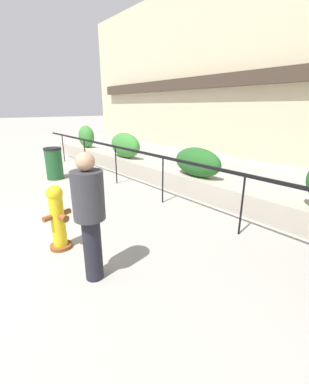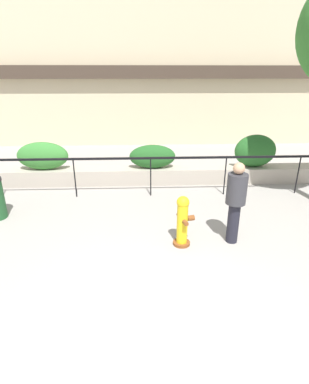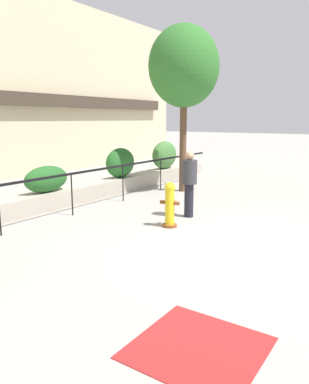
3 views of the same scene
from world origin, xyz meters
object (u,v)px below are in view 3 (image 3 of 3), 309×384
object	(u,v)px
hedge_bush_3	(120,163)
hedge_bush_4	(165,155)
hedge_bush_2	(46,179)
fire_hydrant	(170,204)
street_tree	(184,67)
pedestrian	(189,180)

from	to	relation	value
hedge_bush_3	hedge_bush_4	distance (m)	2.88
hedge_bush_4	hedge_bush_2	bearing A→B (deg)	180.00
hedge_bush_2	fire_hydrant	xyz separation A→B (m)	(0.46, -3.81, -0.32)
hedge_bush_4	street_tree	distance (m)	3.99
hedge_bush_2	hedge_bush_3	distance (m)	3.28
hedge_bush_2	fire_hydrant	world-z (taller)	hedge_bush_2
fire_hydrant	street_tree	bearing A→B (deg)	26.21
hedge_bush_4	pedestrian	size ratio (longest dim) A/B	0.86
hedge_bush_4	fire_hydrant	distance (m)	6.87
hedge_bush_3	pedestrian	bearing A→B (deg)	-115.11
fire_hydrant	pedestrian	world-z (taller)	pedestrian
fire_hydrant	pedestrian	bearing A→B (deg)	4.00
fire_hydrant	hedge_bush_4	bearing A→B (deg)	33.77
hedge_bush_4	street_tree	world-z (taller)	street_tree
hedge_bush_2	hedge_bush_3	bearing A→B (deg)	0.00
hedge_bush_3	street_tree	distance (m)	3.90
hedge_bush_2	hedge_bush_4	world-z (taller)	hedge_bush_4
street_tree	pedestrian	size ratio (longest dim) A/B	3.25
hedge_bush_2	street_tree	distance (m)	5.93
hedge_bush_2	street_tree	world-z (taller)	street_tree
hedge_bush_3	fire_hydrant	bearing A→B (deg)	-126.49
hedge_bush_2	street_tree	bearing A→B (deg)	-21.62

